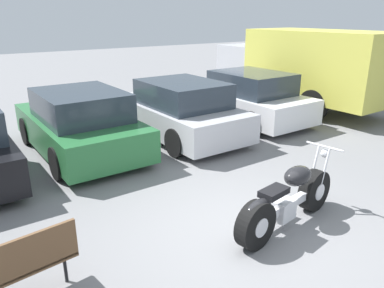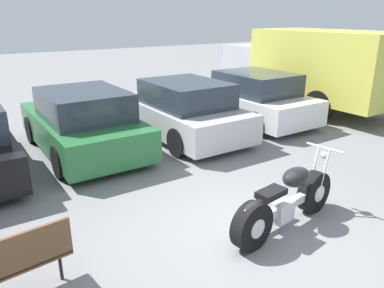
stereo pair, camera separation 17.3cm
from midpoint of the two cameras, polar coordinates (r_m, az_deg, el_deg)
name	(u,v)px [view 1 (the left image)]	position (r m, az deg, el deg)	size (l,w,h in m)	color
ground_plane	(246,230)	(5.67, 7.28, -12.93)	(60.00, 60.00, 0.00)	slate
motorcycle	(287,201)	(5.66, 13.42, -8.44)	(2.20, 0.71, 1.05)	black
parked_car_green	(80,124)	(8.78, -17.29, 2.97)	(1.94, 4.09, 1.45)	#286B38
parked_car_silver	(179,111)	(9.56, -2.53, 5.10)	(1.94, 4.09, 1.45)	#BCBCC1
parked_car_white	(247,98)	(11.16, 7.91, 6.98)	(1.94, 4.09, 1.45)	white
delivery_truck	(304,65)	(13.04, 16.26, 11.46)	(2.25, 6.15, 2.54)	#CCC64C
park_bench	(6,269)	(4.48, -27.51, -16.55)	(1.49, 0.57, 0.89)	brown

